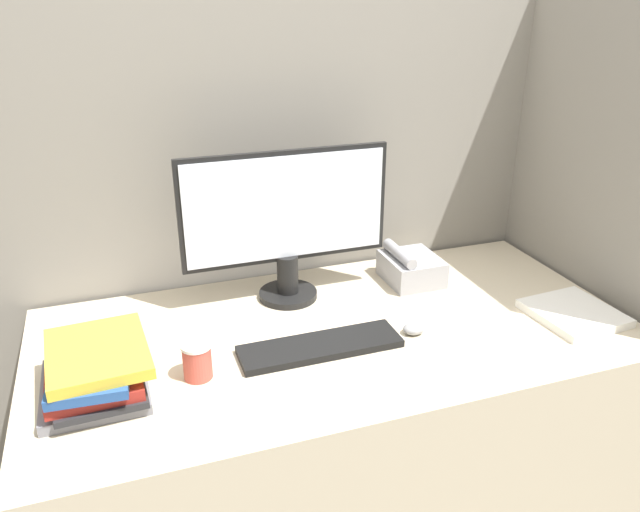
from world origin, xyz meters
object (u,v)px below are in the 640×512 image
(monitor, at_px, (286,223))
(coffee_cup, at_px, (197,361))
(desk_telephone, at_px, (410,268))
(mouse, at_px, (414,329))
(keyboard, at_px, (320,346))
(book_stack, at_px, (95,371))

(monitor, height_order, coffee_cup, monitor)
(coffee_cup, height_order, desk_telephone, desk_telephone)
(desk_telephone, bearing_deg, monitor, 176.87)
(monitor, relative_size, desk_telephone, 3.30)
(monitor, xyz_separation_m, mouse, (0.27, -0.33, -0.23))
(keyboard, bearing_deg, monitor, 88.93)
(coffee_cup, bearing_deg, mouse, 1.23)
(mouse, bearing_deg, keyboard, 178.72)
(desk_telephone, bearing_deg, coffee_cup, -156.76)
(monitor, height_order, mouse, monitor)
(mouse, bearing_deg, coffee_cup, -178.77)
(coffee_cup, height_order, book_stack, book_stack)
(monitor, height_order, keyboard, monitor)
(keyboard, relative_size, book_stack, 1.38)
(book_stack, height_order, desk_telephone, book_stack)
(mouse, bearing_deg, desk_telephone, 64.94)
(monitor, xyz_separation_m, book_stack, (-0.56, -0.32, -0.18))
(monitor, relative_size, book_stack, 1.99)
(coffee_cup, bearing_deg, book_stack, 176.28)
(monitor, bearing_deg, book_stack, -150.17)
(monitor, relative_size, keyboard, 1.44)
(monitor, distance_m, desk_telephone, 0.45)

